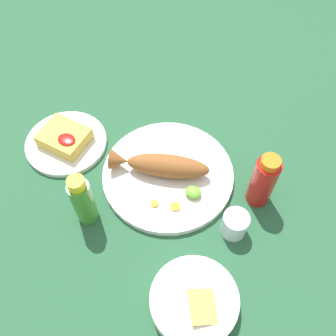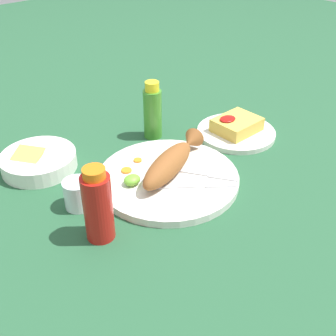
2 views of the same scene
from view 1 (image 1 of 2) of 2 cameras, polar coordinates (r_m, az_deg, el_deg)
ground_plane at (r=0.96m, az=0.00°, el=-1.26°), size 4.00×4.00×0.00m
main_plate at (r=0.96m, az=0.00°, el=-0.97°), size 0.33×0.33×0.02m
fried_fish at (r=0.93m, az=-1.10°, el=0.43°), size 0.25×0.14×0.06m
fork_near at (r=0.99m, az=-1.74°, el=3.24°), size 0.11×0.16×0.00m
fork_far at (r=1.00m, az=0.95°, el=3.47°), size 0.15×0.13×0.00m
carrot_slice_near at (r=0.90m, az=-2.07°, el=-5.46°), size 0.02×0.02×0.00m
carrot_slice_mid at (r=0.90m, az=1.15°, el=-5.88°), size 0.03×0.03×0.00m
lime_wedge_main at (r=0.91m, az=3.85°, el=-3.71°), size 0.04×0.03×0.02m
hot_sauce_bottle_red at (r=0.89m, az=14.31°, el=-1.93°), size 0.06×0.06×0.16m
hot_sauce_bottle_green at (r=0.86m, az=-12.85°, el=-4.87°), size 0.05×0.05×0.16m
salt_cup at (r=0.88m, az=10.09°, el=-8.56°), size 0.06×0.06×0.06m
side_plate_fries at (r=1.05m, az=-15.22°, el=3.71°), size 0.22×0.22×0.01m
fries_pile at (r=1.03m, az=-15.52°, el=4.54°), size 0.12×0.10×0.04m
guacamole_bowl at (r=0.82m, az=4.01°, el=-19.54°), size 0.18×0.18×0.05m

